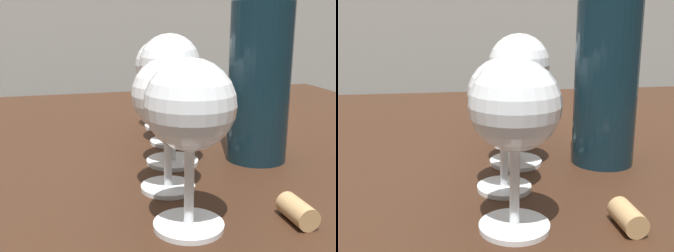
{
  "view_description": "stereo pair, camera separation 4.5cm",
  "coord_description": "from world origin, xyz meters",
  "views": [
    {
      "loc": [
        -0.05,
        -0.64,
        0.91
      ],
      "look_at": [
        0.06,
        -0.21,
        0.8
      ],
      "focal_mm": 45.75,
      "sensor_mm": 36.0,
      "label": 1
    },
    {
      "loc": [
        -0.0,
        -0.64,
        0.91
      ],
      "look_at": [
        0.06,
        -0.21,
        0.8
      ],
      "focal_mm": 45.75,
      "sensor_mm": 36.0,
      "label": 2
    }
  ],
  "objects": [
    {
      "name": "wine_glass_white",
      "position": [
        0.12,
        0.05,
        0.83
      ],
      "size": [
        0.08,
        0.08,
        0.15
      ],
      "color": "white",
      "rests_on": "dining_table"
    },
    {
      "name": "wine_glass_merlot",
      "position": [
        0.06,
        -0.3,
        0.83
      ],
      "size": [
        0.08,
        0.08,
        0.15
      ],
      "color": "white",
      "rests_on": "dining_table"
    },
    {
      "name": "wine_glass_cabernet",
      "position": [
        0.06,
        -0.21,
        0.83
      ],
      "size": [
        0.08,
        0.08,
        0.15
      ],
      "color": "white",
      "rests_on": "dining_table"
    },
    {
      "name": "cork",
      "position": [
        0.16,
        -0.31,
        0.74
      ],
      "size": [
        0.02,
        0.04,
        0.02
      ],
      "primitive_type": "cylinder",
      "rotation": [
        1.57,
        0.0,
        0.0
      ],
      "color": "tan",
      "rests_on": "dining_table"
    },
    {
      "name": "wine_bottle",
      "position": [
        0.2,
        -0.14,
        0.85
      ],
      "size": [
        0.08,
        0.08,
        0.32
      ],
      "color": "#0F232D",
      "rests_on": "dining_table"
    },
    {
      "name": "wine_glass_rose",
      "position": [
        0.11,
        -0.04,
        0.84
      ],
      "size": [
        0.09,
        0.09,
        0.16
      ],
      "color": "white",
      "rests_on": "dining_table"
    },
    {
      "name": "wine_glass_port",
      "position": [
        0.09,
        -0.13,
        0.81
      ],
      "size": [
        0.08,
        0.08,
        0.13
      ],
      "color": "white",
      "rests_on": "dining_table"
    },
    {
      "name": "dining_table",
      "position": [
        0.0,
        0.0,
        0.63
      ],
      "size": [
        1.26,
        0.85,
        0.72
      ],
      "color": "#382114",
      "rests_on": "ground_plane"
    }
  ]
}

